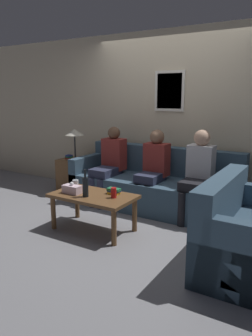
{
  "coord_description": "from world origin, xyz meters",
  "views": [
    {
      "loc": [
        2.07,
        -3.69,
        1.64
      ],
      "look_at": [
        -0.13,
        -0.08,
        0.7
      ],
      "focal_mm": 35.0,
      "sensor_mm": 36.0,
      "label": 1
    }
  ],
  "objects_px": {
    "person_middle": "(153,167)",
    "coffee_table": "(93,200)",
    "drinking_glass": "(76,184)",
    "person_right": "(198,172)",
    "wine_bottle": "(85,186)",
    "person_left": "(109,162)",
    "couch_main": "(155,187)",
    "couch_side": "(252,238)"
  },
  "relations": [
    {
      "from": "coffee_table",
      "to": "person_left",
      "type": "xyz_separation_m",
      "value": [
        -0.46,
        1.03,
        0.24
      ]
    },
    {
      "from": "wine_bottle",
      "to": "person_right",
      "type": "height_order",
      "value": "person_right"
    },
    {
      "from": "coffee_table",
      "to": "wine_bottle",
      "type": "bearing_deg",
      "value": -101.2
    },
    {
      "from": "person_left",
      "to": "person_right",
      "type": "bearing_deg",
      "value": -0.87
    },
    {
      "from": "coffee_table",
      "to": "person_middle",
      "type": "xyz_separation_m",
      "value": [
        0.29,
        1.03,
        0.25
      ]
    },
    {
      "from": "drinking_glass",
      "to": "person_right",
      "type": "height_order",
      "value": "person_right"
    },
    {
      "from": "drinking_glass",
      "to": "person_right",
      "type": "distance_m",
      "value": 1.6
    },
    {
      "from": "couch_main",
      "to": "coffee_table",
      "type": "relative_size",
      "value": 2.42
    },
    {
      "from": "person_left",
      "to": "person_middle",
      "type": "xyz_separation_m",
      "value": [
        0.75,
        0.01,
        0.01
      ]
    },
    {
      "from": "wine_bottle",
      "to": "person_right",
      "type": "distance_m",
      "value": 1.49
    },
    {
      "from": "person_right",
      "to": "coffee_table",
      "type": "bearing_deg",
      "value": -133.71
    },
    {
      "from": "couch_side",
      "to": "person_middle",
      "type": "distance_m",
      "value": 1.87
    },
    {
      "from": "person_left",
      "to": "person_right",
      "type": "relative_size",
      "value": 0.97
    },
    {
      "from": "coffee_table",
      "to": "person_left",
      "type": "relative_size",
      "value": 0.88
    },
    {
      "from": "wine_bottle",
      "to": "drinking_glass",
      "type": "xyz_separation_m",
      "value": [
        -0.32,
        0.21,
        -0.07
      ]
    },
    {
      "from": "drinking_glass",
      "to": "person_left",
      "type": "relative_size",
      "value": 0.1
    },
    {
      "from": "person_middle",
      "to": "wine_bottle",
      "type": "bearing_deg",
      "value": -105.3
    },
    {
      "from": "couch_side",
      "to": "drinking_glass",
      "type": "bearing_deg",
      "value": 88.92
    },
    {
      "from": "person_right",
      "to": "couch_side",
      "type": "bearing_deg",
      "value": -47.17
    },
    {
      "from": "drinking_glass",
      "to": "person_middle",
      "type": "bearing_deg",
      "value": 55.91
    },
    {
      "from": "person_middle",
      "to": "person_right",
      "type": "height_order",
      "value": "person_right"
    },
    {
      "from": "coffee_table",
      "to": "person_right",
      "type": "xyz_separation_m",
      "value": [
        0.96,
        1.0,
        0.27
      ]
    },
    {
      "from": "drinking_glass",
      "to": "person_left",
      "type": "bearing_deg",
      "value": 96.58
    },
    {
      "from": "couch_side",
      "to": "coffee_table",
      "type": "distance_m",
      "value": 1.85
    },
    {
      "from": "wine_bottle",
      "to": "drinking_glass",
      "type": "relative_size",
      "value": 2.9
    },
    {
      "from": "couch_side",
      "to": "wine_bottle",
      "type": "xyz_separation_m",
      "value": [
        -1.87,
        -0.17,
        0.28
      ]
    },
    {
      "from": "drinking_glass",
      "to": "person_left",
      "type": "height_order",
      "value": "person_left"
    },
    {
      "from": "drinking_glass",
      "to": "coffee_table",
      "type": "bearing_deg",
      "value": -14.44
    },
    {
      "from": "person_right",
      "to": "couch_main",
      "type": "bearing_deg",
      "value": 166.26
    },
    {
      "from": "person_middle",
      "to": "couch_side",
      "type": "bearing_deg",
      "value": -32.38
    },
    {
      "from": "couch_main",
      "to": "person_left",
      "type": "xyz_separation_m",
      "value": [
        -0.71,
        -0.15,
        0.33
      ]
    },
    {
      "from": "wine_bottle",
      "to": "person_middle",
      "type": "relative_size",
      "value": 0.29
    },
    {
      "from": "person_left",
      "to": "person_right",
      "type": "distance_m",
      "value": 1.42
    },
    {
      "from": "person_middle",
      "to": "coffee_table",
      "type": "bearing_deg",
      "value": -105.75
    },
    {
      "from": "coffee_table",
      "to": "person_right",
      "type": "distance_m",
      "value": 1.41
    },
    {
      "from": "drinking_glass",
      "to": "person_left",
      "type": "xyz_separation_m",
      "value": [
        -0.11,
        0.94,
        0.11
      ]
    },
    {
      "from": "couch_main",
      "to": "wine_bottle",
      "type": "height_order",
      "value": "couch_main"
    },
    {
      "from": "drinking_glass",
      "to": "person_right",
      "type": "bearing_deg",
      "value": 34.98
    },
    {
      "from": "couch_side",
      "to": "coffee_table",
      "type": "bearing_deg",
      "value": 91.49
    },
    {
      "from": "couch_main",
      "to": "couch_side",
      "type": "relative_size",
      "value": 1.85
    },
    {
      "from": "person_right",
      "to": "drinking_glass",
      "type": "bearing_deg",
      "value": -145.02
    },
    {
      "from": "couch_main",
      "to": "wine_bottle",
      "type": "relative_size",
      "value": 7.43
    }
  ]
}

